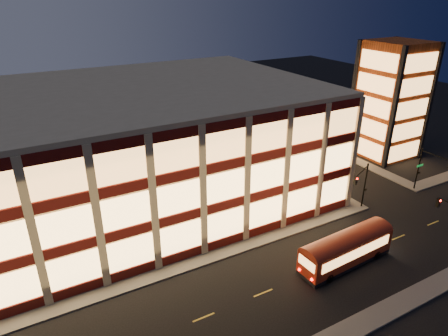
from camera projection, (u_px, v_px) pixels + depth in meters
ground at (194, 270)px, 38.92m from camera, size 200.00×200.00×0.00m
sidewalk_office_south at (162, 273)px, 38.35m from camera, size 54.00×2.00×0.15m
sidewalk_office_east at (280, 162)px, 62.65m from camera, size 2.00×30.00×0.15m
sidewalk_tower_south at (442, 178)px, 57.49m from camera, size 14.00×2.00×0.15m
sidewalk_tower_west at (333, 150)px, 67.54m from camera, size 2.00×30.00×0.15m
office_building at (111, 150)px, 48.09m from camera, size 50.45×30.45×14.50m
stair_tower at (390, 101)px, 62.51m from camera, size 8.60×8.60×18.00m
traffic_signal_far at (362, 182)px, 47.30m from camera, size 3.79×1.87×6.00m
traffic_signal_right at (429, 165)px, 51.65m from camera, size 1.20×4.37×6.00m
trolley_bus at (346, 248)px, 38.94m from camera, size 10.51×3.19×3.52m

